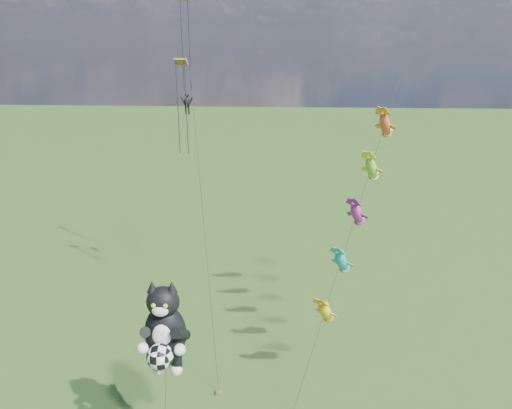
{
  "coord_description": "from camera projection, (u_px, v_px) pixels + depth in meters",
  "views": [
    {
      "loc": [
        11.63,
        -22.78,
        23.07
      ],
      "look_at": [
        9.59,
        12.75,
        11.03
      ],
      "focal_mm": 35.0,
      "sensor_mm": 36.0,
      "label": 1
    }
  ],
  "objects": [
    {
      "name": "fish_windsock_rig",
      "position": [
        356.0,
        214.0,
        34.8
      ],
      "size": [
        8.15,
        13.85,
        20.14
      ],
      "rotation": [
        0.0,
        0.0,
        -0.2
      ],
      "color": "brown",
      "rests_on": "ground"
    },
    {
      "name": "parafoil_rig",
      "position": [
        187.0,
        92.0,
        41.51
      ],
      "size": [
        5.05,
        17.0,
        26.49
      ],
      "rotation": [
        0.0,
        0.0,
        0.35
      ],
      "color": "brown",
      "rests_on": "ground"
    },
    {
      "name": "cat_kite_rig",
      "position": [
        164.0,
        330.0,
        26.87
      ],
      "size": [
        2.62,
        4.14,
        10.9
      ],
      "rotation": [
        0.0,
        0.0,
        0.05
      ],
      "color": "brown",
      "rests_on": "ground"
    }
  ]
}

